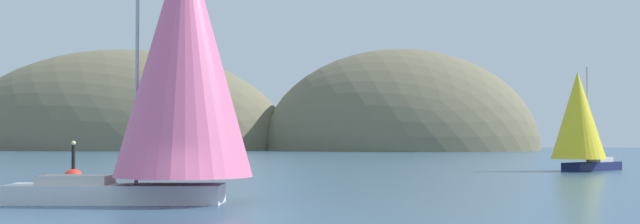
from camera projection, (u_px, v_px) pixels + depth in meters
name	position (u px, v px, depth m)	size (l,w,h in m)	color
ground_plane	(188.00, 215.00, 25.53)	(360.00, 360.00, 0.00)	#385670
headland_center	(399.00, 150.00, 158.95)	(56.82, 44.00, 41.71)	#6B664C
headland_left	(120.00, 150.00, 165.95)	(74.96, 44.00, 43.08)	#6B664C
sailboat_pink_spinnaker	(180.00, 60.00, 30.22)	(9.99, 6.01, 11.59)	white
sailboat_yellow_sail	(579.00, 118.00, 58.59)	(6.93, 7.33, 8.02)	#191E4C
channel_buoy	(73.00, 178.00, 42.17)	(1.10, 1.10, 2.64)	red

